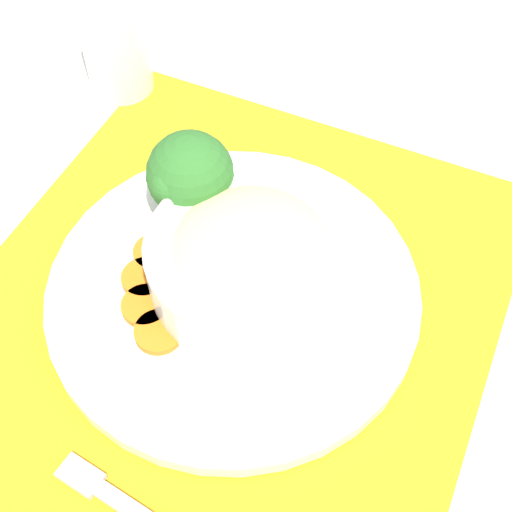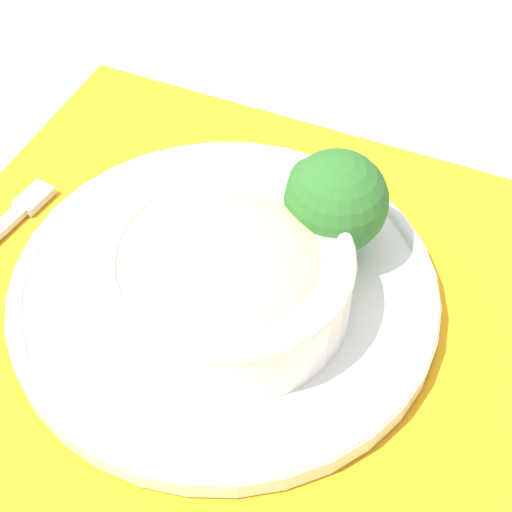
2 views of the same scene
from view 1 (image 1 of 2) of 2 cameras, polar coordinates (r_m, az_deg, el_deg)
The scene contains 10 objects.
ground_plane at distance 0.62m, azimuth -1.79°, elevation -3.46°, with size 4.00×4.00×0.00m, color beige.
placemat at distance 0.61m, azimuth -1.80°, elevation -3.36°, with size 0.51×0.48×0.00m.
plate at distance 0.60m, azimuth -1.83°, elevation -2.67°, with size 0.32×0.32×0.02m.
bowl at distance 0.57m, azimuth -0.36°, elevation -0.14°, with size 0.17×0.17×0.07m.
broccoli_floret at distance 0.61m, azimuth -5.33°, elevation 6.47°, with size 0.08×0.08×0.09m.
carrot_slice_near at distance 0.62m, azimuth -7.98°, elevation 0.28°, with size 0.04×0.04×0.01m.
carrot_slice_middle at distance 0.61m, azimuth -8.88°, elevation -1.75°, with size 0.04×0.04×0.01m.
carrot_slice_far at distance 0.59m, azimuth -8.84°, elevation -3.96°, with size 0.04×0.04×0.01m.
carrot_slice_extra at distance 0.58m, azimuth -7.78°, elevation -6.04°, with size 0.04×0.04×0.01m.
water_glass at distance 0.78m, azimuth -11.21°, elevation 16.36°, with size 0.07×0.07×0.13m.
Camera 1 is at (-0.31, -0.13, 0.51)m, focal length 50.00 mm.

